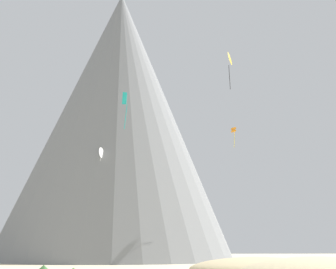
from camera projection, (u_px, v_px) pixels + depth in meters
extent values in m
ellipsoid|color=#C6B284|center=(257.00, 269.00, 58.04)|extent=(23.50, 21.22, 3.19)
cone|color=#386633|center=(44.00, 268.00, 51.65)|extent=(2.41, 2.41, 0.79)
cone|color=#477238|center=(243.00, 266.00, 55.42)|extent=(1.65, 1.65, 0.95)
cone|color=slate|center=(118.00, 117.00, 107.46)|extent=(55.57, 55.57, 68.27)
cone|color=slate|center=(99.00, 193.00, 96.87)|extent=(54.18, 54.18, 29.41)
cone|color=slate|center=(84.00, 169.00, 109.49)|extent=(27.06, 27.06, 43.98)
cube|color=teal|center=(125.00, 98.00, 55.92)|extent=(0.62, 0.62, 1.60)
cylinder|color=teal|center=(126.00, 116.00, 55.32)|extent=(0.36, 0.17, 3.33)
cube|color=orange|center=(234.00, 131.00, 89.86)|extent=(0.97, 0.90, 0.60)
cube|color=orange|center=(233.00, 129.00, 89.99)|extent=(0.97, 0.90, 0.60)
cylinder|color=yellow|center=(234.00, 140.00, 89.41)|extent=(0.28, 0.09, 3.29)
cone|color=white|center=(101.00, 153.00, 85.42)|extent=(1.27, 2.09, 2.13)
cylinder|color=white|center=(100.00, 164.00, 84.81)|extent=(0.31, 0.24, 2.54)
cube|color=#33BCDB|center=(186.00, 179.00, 95.06)|extent=(0.68, 0.41, 1.01)
cylinder|color=#E5668C|center=(185.00, 186.00, 94.64)|extent=(0.22, 0.23, 2.11)
cone|color=gold|center=(230.00, 58.00, 65.69)|extent=(1.45, 2.08, 2.09)
cylinder|color=black|center=(230.00, 77.00, 64.89)|extent=(0.10, 0.41, 3.99)
cone|color=black|center=(73.00, 189.00, 82.65)|extent=(1.54, 1.31, 1.41)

